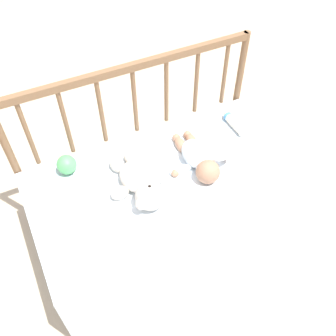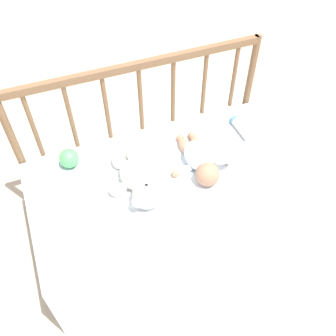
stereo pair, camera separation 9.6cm
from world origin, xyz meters
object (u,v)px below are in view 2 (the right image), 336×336
(teddy_bear, at_px, (139,181))
(toy_ball, at_px, (69,158))
(baby_bottle, at_px, (240,127))
(baby, at_px, (200,160))

(teddy_bear, xyz_separation_m, toy_ball, (-0.26, 0.26, -0.00))
(baby_bottle, bearing_deg, teddy_bear, -163.82)
(baby, bearing_deg, baby_bottle, 26.87)
(teddy_bear, height_order, baby_bottle, teddy_bear)
(baby, bearing_deg, teddy_bear, -175.80)
(teddy_bear, height_order, baby, teddy_bear)
(teddy_bear, relative_size, baby_bottle, 2.12)
(toy_ball, bearing_deg, teddy_bear, -45.13)
(teddy_bear, bearing_deg, baby_bottle, 16.18)
(teddy_bear, bearing_deg, baby, 4.20)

